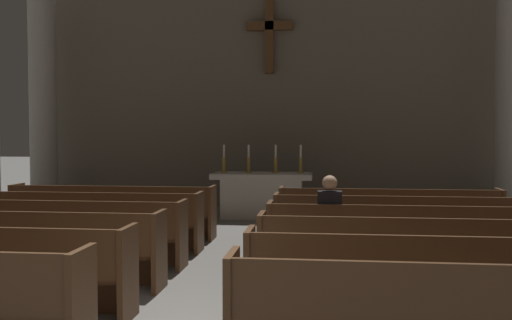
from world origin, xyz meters
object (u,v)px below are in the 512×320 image
at_px(pew_left_row_4, 55,232).
at_px(candlestick_inner_right, 276,164).
at_px(pew_right_row_3, 422,257).
at_px(altar, 262,194).
at_px(pew_left_row_5, 87,220).
at_px(pew_right_row_2, 443,283).
at_px(candlestick_inner_left, 249,164).
at_px(candlestick_outer_right, 301,164).
at_px(pew_right_row_5, 397,226).
at_px(pew_left_row_6, 112,211).
at_px(pew_right_row_6, 388,216).
at_px(column_right_fourth, 510,61).
at_px(candlestick_outer_left, 224,164).
at_px(pew_right_row_4, 408,239).
at_px(pew_left_row_3, 14,248).
at_px(lone_worshipper, 329,221).
at_px(column_left_fourth, 42,67).

relative_size(pew_left_row_4, candlestick_inner_right, 5.99).
xyz_separation_m(pew_right_row_3, altar, (-2.44, 5.97, 0.06)).
distance_m(pew_left_row_5, pew_right_row_2, 5.90).
relative_size(pew_right_row_3, candlestick_inner_left, 5.99).
height_order(altar, candlestick_outer_right, candlestick_outer_right).
xyz_separation_m(pew_right_row_5, candlestick_inner_left, (-2.74, 3.76, 0.73)).
height_order(pew_right_row_5, candlestick_inner_right, candlestick_inner_right).
height_order(pew_left_row_6, pew_right_row_2, same).
height_order(pew_left_row_5, pew_right_row_6, same).
relative_size(pew_left_row_5, altar, 1.69).
xyz_separation_m(column_right_fourth, candlestick_outer_left, (-6.30, -0.77, -2.28)).
xyz_separation_m(pew_right_row_3, candlestick_outer_right, (-1.59, 5.97, 0.73)).
relative_size(pew_right_row_3, pew_right_row_4, 1.00).
xyz_separation_m(pew_left_row_3, candlestick_outer_right, (3.29, 5.97, 0.73)).
bearing_deg(lone_worshipper, pew_right_row_5, 46.21).
height_order(pew_left_row_6, altar, altar).
height_order(column_right_fourth, candlestick_outer_right, column_right_fourth).
distance_m(pew_left_row_6, pew_right_row_6, 4.88).
height_order(pew_left_row_3, altar, altar).
relative_size(pew_left_row_6, pew_right_row_5, 1.00).
bearing_deg(pew_right_row_5, pew_right_row_2, -90.00).
distance_m(pew_left_row_4, column_right_fourth, 10.15).
relative_size(altar, candlestick_inner_right, 3.55).
relative_size(column_left_fourth, lone_worshipper, 5.40).
xyz_separation_m(pew_left_row_6, candlestick_inner_right, (2.74, 2.65, 0.73)).
relative_size(altar, candlestick_outer_left, 3.55).
height_order(pew_left_row_4, pew_right_row_2, same).
height_order(pew_left_row_5, candlestick_outer_right, candlestick_outer_right).
xyz_separation_m(pew_left_row_3, pew_right_row_5, (4.88, 2.22, 0.00)).
distance_m(column_right_fourth, candlestick_outer_left, 6.74).
distance_m(pew_right_row_4, pew_right_row_5, 1.11).
distance_m(candlestick_inner_left, candlestick_outer_right, 1.15).
distance_m(pew_left_row_5, pew_right_row_6, 5.00).
xyz_separation_m(pew_right_row_5, candlestick_outer_left, (-3.29, 3.76, 0.73)).
height_order(pew_right_row_2, altar, altar).
xyz_separation_m(pew_left_row_5, candlestick_inner_left, (2.14, 3.76, 0.73)).
distance_m(pew_left_row_3, column_left_fourth, 7.97).
bearing_deg(pew_left_row_4, candlestick_inner_right, 60.64).
bearing_deg(candlestick_outer_left, candlestick_outer_right, 0.00).
bearing_deg(pew_right_row_5, candlestick_inner_left, 126.08).
height_order(pew_right_row_4, pew_right_row_6, same).
xyz_separation_m(pew_right_row_5, pew_right_row_6, (0.00, 1.11, 0.00)).
xyz_separation_m(pew_left_row_6, pew_right_row_2, (4.88, -4.44, 0.00)).
height_order(pew_left_row_3, pew_right_row_5, same).
relative_size(column_right_fourth, altar, 3.24).
relative_size(pew_right_row_2, column_right_fourth, 0.52).
bearing_deg(column_right_fourth, altar, -171.99).
relative_size(pew_left_row_5, pew_right_row_6, 1.00).
bearing_deg(pew_left_row_6, pew_right_row_4, -24.46).
height_order(pew_right_row_5, candlestick_inner_left, candlestick_inner_left).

